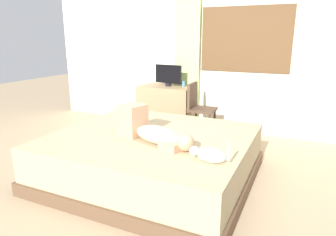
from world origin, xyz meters
The scene contains 10 objects.
ground_plane centered at (0.00, 0.00, 0.00)m, with size 16.00×16.00×0.00m, color tan.
back_wall_with_window centered at (0.01, 2.33, 1.45)m, with size 6.40×0.14×2.90m.
bed centered at (-0.11, 0.17, 0.25)m, with size 2.12×1.93×0.50m.
person_lying centered at (-0.02, -0.01, 0.62)m, with size 0.94×0.48×0.34m.
cat centered at (0.68, -0.28, 0.57)m, with size 0.36×0.13×0.21m.
desk centered at (-0.75, 1.93, 0.37)m, with size 0.90×0.56×0.74m.
tv_monitor centered at (-0.73, 1.93, 0.92)m, with size 0.48×0.10×0.35m.
cup centered at (-0.48, 1.98, 0.79)m, with size 0.06×0.06×0.09m, color teal.
chair_by_desk centered at (-0.11, 1.68, 0.51)m, with size 0.39×0.39×0.86m.
curtain_left centered at (-0.51, 2.21, 1.20)m, with size 0.44×0.06×2.41m, color #ADCC75.
Camera 1 is at (1.37, -2.58, 1.53)m, focal length 32.22 mm.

